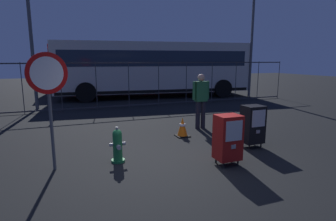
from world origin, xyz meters
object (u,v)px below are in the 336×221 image
(bus_far, at_px, (132,65))
(street_light_near_left, at_px, (29,17))
(pedestrian, at_px, (201,98))
(bus_near, at_px, (154,67))
(traffic_cone, at_px, (182,127))
(fire_hydrant, at_px, (118,146))
(newspaper_box_primary, at_px, (228,137))
(street_light_near_right, at_px, (254,7))
(newspaper_box_secondary, at_px, (253,124))
(stop_sign, at_px, (48,87))

(bus_far, xyz_separation_m, street_light_near_left, (-5.65, -6.11, 2.07))
(pedestrian, xyz_separation_m, bus_near, (0.95, 7.47, 0.76))
(traffic_cone, height_order, bus_far, bus_far)
(fire_hydrant, height_order, pedestrian, pedestrian)
(newspaper_box_primary, bearing_deg, traffic_cone, 90.05)
(pedestrian, xyz_separation_m, bus_far, (0.68, 11.62, 0.76))
(pedestrian, bearing_deg, traffic_cone, -145.03)
(street_light_near_left, distance_m, street_light_near_right, 11.10)
(fire_hydrant, xyz_separation_m, street_light_near_right, (8.98, 7.47, 4.53))
(bus_far, bearing_deg, bus_near, -85.46)
(bus_far, distance_m, street_light_near_right, 8.69)
(newspaper_box_primary, relative_size, bus_far, 0.10)
(fire_hydrant, xyz_separation_m, newspaper_box_secondary, (3.22, -0.19, 0.22))
(pedestrian, bearing_deg, bus_near, 82.73)
(bus_near, bearing_deg, traffic_cone, -96.01)
(newspaper_box_primary, height_order, bus_far, bus_far)
(fire_hydrant, relative_size, street_light_near_left, 0.12)
(fire_hydrant, xyz_separation_m, pedestrian, (2.90, 1.88, 0.60))
(stop_sign, xyz_separation_m, bus_far, (4.81, 13.46, 0.11))
(bus_near, height_order, street_light_near_right, street_light_near_right)
(bus_far, bearing_deg, newspaper_box_secondary, -90.71)
(pedestrian, distance_m, street_light_near_left, 7.93)
(newspaper_box_secondary, height_order, street_light_near_right, street_light_near_right)
(traffic_cone, distance_m, street_light_near_right, 10.40)
(newspaper_box_primary, relative_size, bus_near, 0.10)
(newspaper_box_secondary, distance_m, pedestrian, 2.13)
(bus_near, bearing_deg, newspaper_box_secondary, -87.11)
(pedestrian, relative_size, street_light_near_right, 0.19)
(bus_far, bearing_deg, newspaper_box_primary, -95.31)
(street_light_near_left, bearing_deg, street_light_near_right, 0.46)
(newspaper_box_secondary, bearing_deg, fire_hydrant, 176.58)
(fire_hydrant, height_order, street_light_near_left, street_light_near_left)
(newspaper_box_secondary, height_order, stop_sign, stop_sign)
(newspaper_box_primary, height_order, newspaper_box_secondary, same)
(stop_sign, bearing_deg, traffic_cone, 20.76)
(newspaper_box_secondary, xyz_separation_m, pedestrian, (-0.31, 2.07, 0.38))
(street_light_near_left, bearing_deg, traffic_cone, -56.21)
(bus_far, bearing_deg, fire_hydrant, -104.05)
(newspaper_box_secondary, distance_m, stop_sign, 4.56)
(traffic_cone, distance_m, bus_near, 8.41)
(traffic_cone, bearing_deg, newspaper_box_primary, -89.95)
(newspaper_box_primary, relative_size, stop_sign, 0.46)
(stop_sign, height_order, traffic_cone, stop_sign)
(newspaper_box_secondary, distance_m, traffic_cone, 1.91)
(newspaper_box_primary, relative_size, street_light_near_left, 0.16)
(newspaper_box_primary, height_order, street_light_near_left, street_light_near_left)
(street_light_near_right, bearing_deg, traffic_cone, -138.24)
(bus_near, bearing_deg, fire_hydrant, -105.70)
(bus_far, relative_size, street_light_near_right, 1.23)
(street_light_near_left, bearing_deg, newspaper_box_primary, -63.79)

